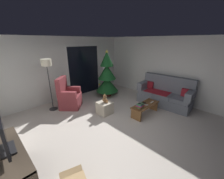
# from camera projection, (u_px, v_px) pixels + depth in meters

# --- Properties ---
(ground_plane) EXTENTS (7.00, 7.00, 0.00)m
(ground_plane) POSITION_uv_depth(u_px,v_px,m) (119.00, 126.00, 4.02)
(ground_plane) COLOR #BCB2A8
(wall_back) EXTENTS (5.72, 0.12, 2.50)m
(wall_back) POSITION_uv_depth(u_px,v_px,m) (65.00, 69.00, 5.66)
(wall_back) COLOR silver
(wall_back) RESTS_ON ground
(wall_right) EXTENTS (0.12, 6.00, 2.50)m
(wall_right) POSITION_uv_depth(u_px,v_px,m) (169.00, 70.00, 5.49)
(wall_right) COLOR silver
(wall_right) RESTS_ON ground
(patio_door_frame) EXTENTS (1.60, 0.02, 2.20)m
(patio_door_frame) POSITION_uv_depth(u_px,v_px,m) (84.00, 70.00, 6.25)
(patio_door_frame) COLOR silver
(patio_door_frame) RESTS_ON ground
(patio_door_glass) EXTENTS (1.50, 0.02, 2.10)m
(patio_door_glass) POSITION_uv_depth(u_px,v_px,m) (85.00, 71.00, 6.26)
(patio_door_glass) COLOR black
(patio_door_glass) RESTS_ON ground
(couch) EXTENTS (0.91, 1.99, 1.08)m
(couch) POSITION_uv_depth(u_px,v_px,m) (165.00, 95.00, 5.28)
(couch) COLOR slate
(couch) RESTS_ON ground
(coffee_table) EXTENTS (1.10, 0.40, 0.37)m
(coffee_table) POSITION_uv_depth(u_px,v_px,m) (145.00, 108.00, 4.59)
(coffee_table) COLOR brown
(coffee_table) RESTS_ON ground
(remote_white) EXTENTS (0.16, 0.04, 0.02)m
(remote_white) POSITION_uv_depth(u_px,v_px,m) (152.00, 102.00, 4.69)
(remote_white) COLOR silver
(remote_white) RESTS_ON coffee_table
(remote_black) EXTENTS (0.05, 0.16, 0.02)m
(remote_black) POSITION_uv_depth(u_px,v_px,m) (144.00, 103.00, 4.65)
(remote_black) COLOR black
(remote_black) RESTS_ON coffee_table
(remote_silver) EXTENTS (0.14, 0.14, 0.02)m
(remote_silver) POSITION_uv_depth(u_px,v_px,m) (146.00, 105.00, 4.49)
(remote_silver) COLOR #ADADB2
(remote_silver) RESTS_ON coffee_table
(book_stack) EXTENTS (0.28, 0.22, 0.13)m
(book_stack) POSITION_uv_depth(u_px,v_px,m) (140.00, 106.00, 4.32)
(book_stack) COLOR #337042
(book_stack) RESTS_ON coffee_table
(cell_phone) EXTENTS (0.07, 0.14, 0.01)m
(cell_phone) POSITION_uv_depth(u_px,v_px,m) (140.00, 104.00, 4.29)
(cell_phone) COLOR black
(cell_phone) RESTS_ON book_stack
(christmas_tree) EXTENTS (0.97, 0.97, 1.99)m
(christmas_tree) POSITION_uv_depth(u_px,v_px,m) (107.00, 76.00, 5.99)
(christmas_tree) COLOR #4C1E19
(christmas_tree) RESTS_ON ground
(armchair) EXTENTS (0.97, 0.97, 1.13)m
(armchair) POSITION_uv_depth(u_px,v_px,m) (69.00, 97.00, 5.04)
(armchair) COLOR maroon
(armchair) RESTS_ON ground
(floor_lamp) EXTENTS (0.32, 0.32, 1.78)m
(floor_lamp) POSITION_uv_depth(u_px,v_px,m) (47.00, 68.00, 4.51)
(floor_lamp) COLOR #2D2D30
(floor_lamp) RESTS_ON ground
(media_shelf) EXTENTS (0.40, 1.40, 0.72)m
(media_shelf) POSITION_uv_depth(u_px,v_px,m) (12.00, 171.00, 2.25)
(media_shelf) COLOR #382D23
(media_shelf) RESTS_ON ground
(television) EXTENTS (0.22, 0.84, 0.61)m
(television) POSITION_uv_depth(u_px,v_px,m) (3.00, 133.00, 2.08)
(television) COLOR black
(television) RESTS_ON media_shelf
(ottoman) EXTENTS (0.44, 0.44, 0.41)m
(ottoman) POSITION_uv_depth(u_px,v_px,m) (105.00, 108.00, 4.67)
(ottoman) COLOR #B2A893
(ottoman) RESTS_ON ground
(teddy_bear_chestnut) EXTENTS (0.21, 0.22, 0.29)m
(teddy_bear_chestnut) POSITION_uv_depth(u_px,v_px,m) (105.00, 99.00, 4.56)
(teddy_bear_chestnut) COLOR brown
(teddy_bear_chestnut) RESTS_ON ottoman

